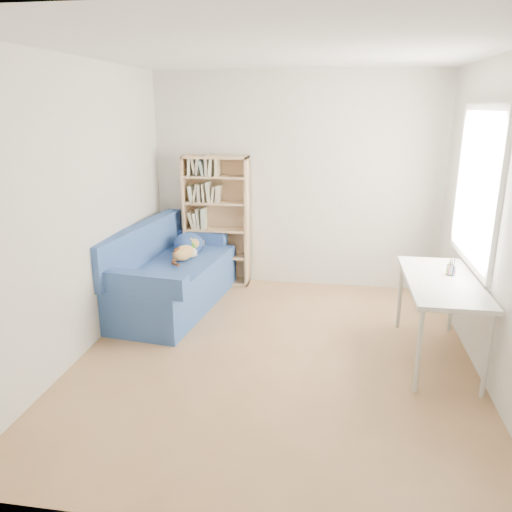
{
  "coord_description": "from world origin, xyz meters",
  "views": [
    {
      "loc": [
        0.46,
        -4.08,
        2.2
      ],
      "look_at": [
        -0.23,
        0.31,
        0.85
      ],
      "focal_mm": 35.0,
      "sensor_mm": 36.0,
      "label": 1
    }
  ],
  "objects_px": {
    "bookshelf": "(217,226)",
    "desk": "(442,287)",
    "pen_cup": "(451,269)",
    "sofa": "(169,276)"
  },
  "relations": [
    {
      "from": "bookshelf",
      "to": "desk",
      "type": "distance_m",
      "value": 2.92
    },
    {
      "from": "desk",
      "to": "pen_cup",
      "type": "xyz_separation_m",
      "value": [
        0.09,
        0.14,
        0.12
      ]
    },
    {
      "from": "desk",
      "to": "sofa",
      "type": "bearing_deg",
      "value": 163.22
    },
    {
      "from": "sofa",
      "to": "bookshelf",
      "type": "bearing_deg",
      "value": 73.75
    },
    {
      "from": "sofa",
      "to": "desk",
      "type": "xyz_separation_m",
      "value": [
        2.75,
        -0.83,
        0.33
      ]
    },
    {
      "from": "sofa",
      "to": "bookshelf",
      "type": "relative_size",
      "value": 1.23
    },
    {
      "from": "sofa",
      "to": "desk",
      "type": "relative_size",
      "value": 1.5
    },
    {
      "from": "sofa",
      "to": "bookshelf",
      "type": "height_order",
      "value": "bookshelf"
    },
    {
      "from": "desk",
      "to": "pen_cup",
      "type": "relative_size",
      "value": 8.53
    },
    {
      "from": "sofa",
      "to": "bookshelf",
      "type": "distance_m",
      "value": 1.0
    }
  ]
}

